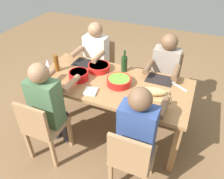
% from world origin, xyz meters
% --- Properties ---
extents(ground_plane, '(8.00, 8.00, 0.00)m').
position_xyz_m(ground_plane, '(0.00, 0.00, 0.00)').
color(ground_plane, brown).
extents(dining_table, '(1.87, 0.87, 0.74)m').
position_xyz_m(dining_table, '(0.00, 0.00, 0.66)').
color(dining_table, '#9E7044').
rests_on(dining_table, ground_plane).
extents(chair_far_right, '(0.40, 0.40, 0.85)m').
position_xyz_m(chair_far_right, '(0.51, 0.76, 0.48)').
color(chair_far_right, '#A87F56').
rests_on(chair_far_right, ground_plane).
extents(diner_far_right, '(0.41, 0.53, 1.20)m').
position_xyz_m(diner_far_right, '(0.51, 0.57, 0.70)').
color(diner_far_right, '#2D2D38').
rests_on(diner_far_right, ground_plane).
extents(chair_far_left, '(0.40, 0.40, 0.85)m').
position_xyz_m(chair_far_left, '(-0.51, 0.76, 0.48)').
color(chair_far_left, '#A87F56').
rests_on(chair_far_left, ground_plane).
extents(diner_far_left, '(0.41, 0.53, 1.20)m').
position_xyz_m(diner_far_left, '(-0.51, 0.57, 0.70)').
color(diner_far_left, '#2D2D38').
rests_on(diner_far_left, ground_plane).
extents(chair_near_right, '(0.40, 0.40, 0.85)m').
position_xyz_m(chair_near_right, '(0.51, -0.76, 0.48)').
color(chair_near_right, '#A87F56').
rests_on(chair_near_right, ground_plane).
extents(diner_near_right, '(0.41, 0.53, 1.20)m').
position_xyz_m(diner_near_right, '(0.51, -0.57, 0.70)').
color(diner_near_right, '#2D2D38').
rests_on(diner_near_right, ground_plane).
extents(chair_near_left, '(0.40, 0.40, 0.85)m').
position_xyz_m(chair_near_left, '(-0.51, -0.76, 0.48)').
color(chair_near_left, '#A87F56').
rests_on(chair_near_left, ground_plane).
extents(diner_near_left, '(0.41, 0.53, 1.20)m').
position_xyz_m(diner_near_left, '(-0.51, -0.57, 0.70)').
color(diner_near_left, '#2D2D38').
rests_on(diner_near_left, ground_plane).
extents(serving_bowl_salad, '(0.29, 0.29, 0.09)m').
position_xyz_m(serving_bowl_salad, '(0.09, -0.01, 0.79)').
color(serving_bowl_salad, red).
rests_on(serving_bowl_salad, dining_table).
extents(serving_bowl_fruit, '(0.24, 0.24, 0.10)m').
position_xyz_m(serving_bowl_fruit, '(-0.40, -0.09, 0.80)').
color(serving_bowl_fruit, red).
rests_on(serving_bowl_fruit, dining_table).
extents(serving_bowl_pasta, '(0.28, 0.28, 0.08)m').
position_xyz_m(serving_bowl_pasta, '(-0.27, 0.19, 0.78)').
color(serving_bowl_pasta, red).
rests_on(serving_bowl_pasta, dining_table).
extents(cutting_board, '(0.44, 0.32, 0.02)m').
position_xyz_m(cutting_board, '(0.51, -0.08, 0.75)').
color(cutting_board, tan).
rests_on(cutting_board, dining_table).
extents(bread_loaf, '(0.34, 0.19, 0.09)m').
position_xyz_m(bread_loaf, '(0.51, -0.08, 0.81)').
color(bread_loaf, tan).
rests_on(bread_loaf, cutting_board).
extents(wine_bottle, '(0.08, 0.08, 0.29)m').
position_xyz_m(wine_bottle, '(0.04, 0.30, 0.85)').
color(wine_bottle, '#193819').
rests_on(wine_bottle, dining_table).
extents(beer_bottle, '(0.06, 0.06, 0.22)m').
position_xyz_m(beer_bottle, '(-0.75, -0.03, 0.85)').
color(beer_bottle, brown).
rests_on(beer_bottle, dining_table).
extents(wine_glass, '(0.08, 0.08, 0.17)m').
position_xyz_m(wine_glass, '(-0.85, -0.09, 0.86)').
color(wine_glass, silver).
rests_on(wine_glass, dining_table).
extents(placemat_far_right, '(0.32, 0.23, 0.01)m').
position_xyz_m(placemat_far_right, '(0.51, 0.28, 0.74)').
color(placemat_far_right, black).
rests_on(placemat_far_right, dining_table).
extents(placemat_far_left, '(0.32, 0.23, 0.01)m').
position_xyz_m(placemat_far_left, '(-0.51, 0.28, 0.74)').
color(placemat_far_left, black).
rests_on(placemat_far_left, dining_table).
extents(fork_near_left, '(0.03, 0.17, 0.01)m').
position_xyz_m(fork_near_left, '(-0.65, -0.28, 0.74)').
color(fork_near_left, silver).
rests_on(fork_near_left, dining_table).
extents(carving_knife, '(0.21, 0.14, 0.01)m').
position_xyz_m(carving_knife, '(0.76, 0.21, 0.74)').
color(carving_knife, silver).
rests_on(carving_knife, dining_table).
extents(napkin_stack, '(0.16, 0.16, 0.02)m').
position_xyz_m(napkin_stack, '(-0.14, -0.28, 0.75)').
color(napkin_stack, white).
rests_on(napkin_stack, dining_table).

